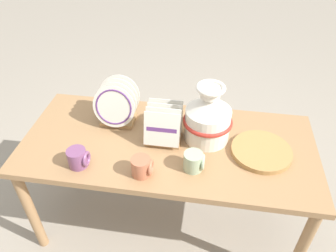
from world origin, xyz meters
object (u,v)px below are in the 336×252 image
at_px(ceramic_vase, 208,117).
at_px(dish_rack_square_plates, 164,128).
at_px(mug_sage_glaze, 194,161).
at_px(mug_plum_glaze, 78,158).
at_px(wicker_charger_stack, 261,151).
at_px(mug_terracotta_glaze, 142,167).
at_px(dish_rack_round_plates, 117,106).

distance_m(ceramic_vase, dish_rack_square_plates, 0.24).
height_order(dish_rack_square_plates, mug_sage_glaze, dish_rack_square_plates).
xyz_separation_m(ceramic_vase, mug_plum_glaze, (-0.60, -0.30, -0.09)).
distance_m(dish_rack_square_plates, mug_plum_glaze, 0.45).
height_order(wicker_charger_stack, mug_terracotta_glaze, mug_terracotta_glaze).
bearing_deg(ceramic_vase, dish_rack_square_plates, -167.56).
bearing_deg(mug_sage_glaze, mug_plum_glaze, -173.47).
relative_size(ceramic_vase, wicker_charger_stack, 1.07).
height_order(dish_rack_round_plates, dish_rack_square_plates, dish_rack_round_plates).
bearing_deg(dish_rack_round_plates, wicker_charger_stack, -9.96).
distance_m(dish_rack_round_plates, mug_terracotta_glaze, 0.44).
xyz_separation_m(ceramic_vase, mug_sage_glaze, (-0.04, -0.24, -0.09)).
height_order(ceramic_vase, wicker_charger_stack, ceramic_vase).
relative_size(dish_rack_round_plates, mug_plum_glaze, 2.47).
height_order(mug_terracotta_glaze, mug_plum_glaze, same).
distance_m(ceramic_vase, mug_terracotta_glaze, 0.43).
relative_size(mug_terracotta_glaze, mug_sage_glaze, 1.00).
relative_size(dish_rack_square_plates, mug_terracotta_glaze, 1.99).
xyz_separation_m(dish_rack_square_plates, mug_plum_glaze, (-0.38, -0.25, -0.03)).
bearing_deg(mug_sage_glaze, dish_rack_round_plates, 147.03).
distance_m(dish_rack_square_plates, mug_terracotta_glaze, 0.27).
relative_size(wicker_charger_stack, mug_plum_glaze, 3.01).
distance_m(mug_plum_glaze, mug_sage_glaze, 0.56).
height_order(wicker_charger_stack, mug_sage_glaze, mug_sage_glaze).
height_order(wicker_charger_stack, mug_plum_glaze, mug_plum_glaze).
bearing_deg(wicker_charger_stack, dish_rack_square_plates, 176.64).
bearing_deg(dish_rack_square_plates, wicker_charger_stack, -3.36).
bearing_deg(mug_plum_glaze, mug_terracotta_glaze, -1.55).
xyz_separation_m(ceramic_vase, mug_terracotta_glaze, (-0.28, -0.31, -0.09)).
bearing_deg(ceramic_vase, dish_rack_round_plates, 173.29).
xyz_separation_m(wicker_charger_stack, mug_sage_glaze, (-0.33, -0.16, 0.03)).
relative_size(mug_plum_glaze, mug_sage_glaze, 1.00).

